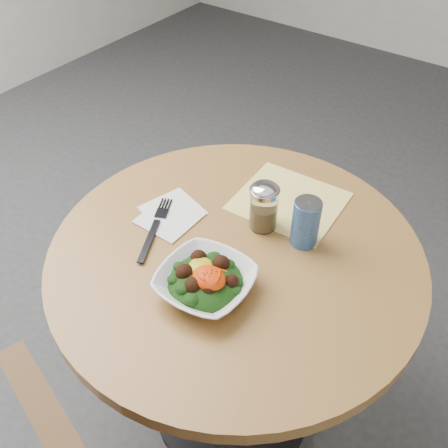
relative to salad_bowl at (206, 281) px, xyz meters
The scene contains 8 objects.
ground 0.79m from the salad_bowl, 97.32° to the left, with size 6.00×6.00×0.00m, color #313134.
table 0.27m from the salad_bowl, 97.32° to the left, with size 0.90×0.90×0.75m.
cloth_napkin 0.37m from the salad_bowl, 91.03° to the left, with size 0.27×0.24×0.00m, color yellow.
paper_napkins 0.27m from the salad_bowl, 147.40° to the left, with size 0.17×0.18×0.00m.
salad_bowl is the anchor object (origin of this frame).
fork 0.24m from the salad_bowl, 159.69° to the left, with size 0.12×0.22×0.00m.
spice_shaker 0.25m from the salad_bowl, 92.71° to the left, with size 0.07×0.07×0.13m.
beverage_can 0.28m from the salad_bowl, 69.38° to the left, with size 0.07×0.07×0.13m.
Camera 1 is at (0.47, -0.69, 1.61)m, focal length 40.00 mm.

